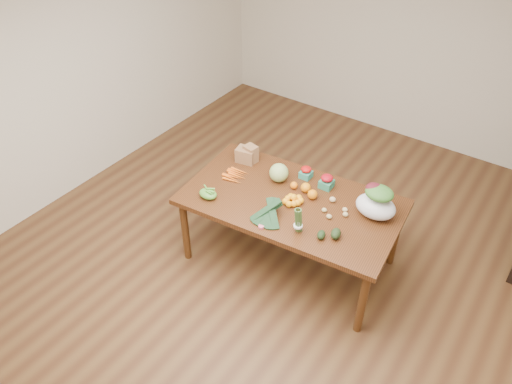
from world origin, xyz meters
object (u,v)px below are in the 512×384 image
Objects in this scene: asparagus_bundle at (298,220)px; paper_bag at (246,154)px; mandarin_cluster at (293,199)px; cabbage at (279,173)px; dining_table at (290,231)px; salad_bag at (376,203)px; kale_bunch at (267,213)px.

paper_bag is at bearing 142.76° from asparagus_bundle.
paper_bag is at bearing 158.50° from mandarin_cluster.
asparagus_bundle is (0.51, -0.50, 0.04)m from cabbage.
mandarin_cluster is 0.38m from asparagus_bundle.
paper_bag reaches higher than dining_table.
cabbage is (-0.25, 0.18, 0.46)m from dining_table.
asparagus_bundle is 0.72× the size of salad_bag.
dining_table is at bearing -20.60° from paper_bag.
asparagus_bundle is at bearing -57.02° from dining_table.
dining_table is at bearing -161.55° from salad_bag.
paper_bag is 0.44m from cabbage.
asparagus_bundle is (0.26, -0.32, 0.50)m from dining_table.
cabbage is at bearing 107.37° from kale_bunch.
cabbage reaches higher than mandarin_cluster.
asparagus_bundle is at bearing -52.75° from mandarin_cluster.
salad_bag is at bearing -1.21° from paper_bag.
cabbage is 0.58m from kale_bunch.
asparagus_bundle reaches higher than cabbage.
asparagus_bundle is at bearing 1.09° from kale_bunch.
asparagus_bundle reaches higher than kale_bunch.
kale_bunch is at bearing -178.91° from asparagus_bundle.
mandarin_cluster is 0.72× the size of asparagus_bundle.
cabbage is 0.71× the size of asparagus_bundle.
salad_bag is at bearing 21.18° from mandarin_cluster.
kale_bunch reaches higher than mandarin_cluster.
mandarin_cluster reaches higher than dining_table.
kale_bunch is at bearing -140.68° from salad_bag.
mandarin_cluster is 0.34m from kale_bunch.
dining_table is 0.56m from cabbage.
kale_bunch is (0.66, -0.61, -0.01)m from paper_bag.
mandarin_cluster is at bearing -35.22° from cabbage.
paper_bag is 0.71× the size of salad_bag.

